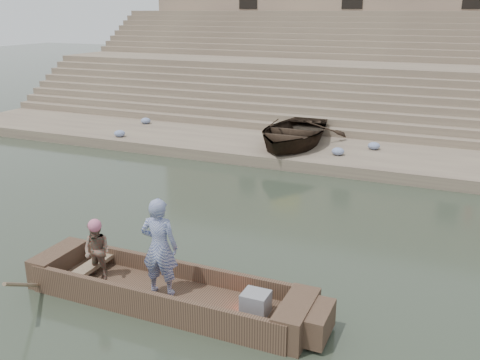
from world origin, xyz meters
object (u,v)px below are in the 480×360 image
Objects in this scene: main_rowboat at (167,297)px; rowing_man at (97,251)px; standing_man at (160,247)px; beached_rowboat at (293,132)px; television at (255,303)px.

main_rowboat is 1.66m from rowing_man.
main_rowboat is at bearing -146.33° from standing_man.
beached_rowboat is at bearing -93.83° from standing_man.
standing_man is 11.14m from beached_rowboat.
beached_rowboat is (0.40, 11.09, 0.08)m from rowing_man.
beached_rowboat is (-1.10, 11.03, 0.78)m from main_rowboat.
beached_rowboat is (-2.90, 11.03, 0.47)m from television.
rowing_man reaches higher than main_rowboat.
rowing_man is at bearing -179.03° from television.
main_rowboat is at bearing -84.39° from beached_rowboat.
rowing_man is 0.25× the size of beached_rowboat.
beached_rowboat is at bearing 87.13° from rowing_man.
beached_rowboat is at bearing 104.72° from television.
television is (1.86, 0.06, -0.75)m from standing_man.
standing_man is 1.48m from rowing_man.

